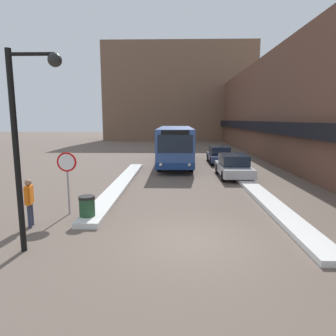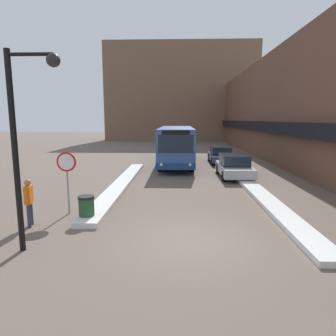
% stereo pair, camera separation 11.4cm
% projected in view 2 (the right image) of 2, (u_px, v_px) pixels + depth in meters
% --- Properties ---
extents(ground_plane, '(160.00, 160.00, 0.00)m').
position_uv_depth(ground_plane, '(191.00, 242.00, 9.17)').
color(ground_plane, '#66564C').
extents(building_row_right, '(5.50, 60.00, 9.51)m').
position_uv_depth(building_row_right, '(276.00, 109.00, 31.73)').
color(building_row_right, brown).
rests_on(building_row_right, ground_plane).
extents(building_backdrop_far, '(26.00, 8.00, 16.49)m').
position_uv_depth(building_backdrop_far, '(181.00, 94.00, 53.50)').
color(building_backdrop_far, brown).
rests_on(building_backdrop_far, ground_plane).
extents(snow_bank_left, '(0.90, 13.56, 0.21)m').
position_uv_depth(snow_bank_left, '(122.00, 184.00, 16.87)').
color(snow_bank_left, silver).
rests_on(snow_bank_left, ground_plane).
extents(snow_bank_right, '(0.90, 16.17, 0.19)m').
position_uv_depth(snow_bank_right, '(256.00, 190.00, 15.45)').
color(snow_bank_right, silver).
rests_on(snow_bank_right, ground_plane).
extents(city_bus, '(2.63, 10.80, 3.05)m').
position_uv_depth(city_bus, '(176.00, 144.00, 24.50)').
color(city_bus, '#335193').
rests_on(city_bus, ground_plane).
extents(parked_car_front, '(1.90, 4.36, 1.46)m').
position_uv_depth(parked_car_front, '(234.00, 166.00, 19.24)').
color(parked_car_front, '#B7B7BC').
rests_on(parked_car_front, ground_plane).
extents(parked_car_middle, '(1.82, 4.24, 1.41)m').
position_uv_depth(parked_car_middle, '(221.00, 155.00, 25.52)').
color(parked_car_middle, navy).
rests_on(parked_car_middle, ground_plane).
extents(stop_sign, '(0.76, 0.08, 2.46)m').
position_uv_depth(stop_sign, '(67.00, 169.00, 11.59)').
color(stop_sign, gray).
rests_on(stop_sign, ground_plane).
extents(street_lamp, '(1.46, 0.36, 5.51)m').
position_uv_depth(street_lamp, '(25.00, 128.00, 8.00)').
color(street_lamp, black).
rests_on(street_lamp, ground_plane).
extents(pedestrian, '(0.30, 0.54, 1.68)m').
position_uv_depth(pedestrian, '(29.00, 198.00, 10.33)').
color(pedestrian, '#333851').
rests_on(pedestrian, ground_plane).
extents(trash_bin, '(0.59, 0.59, 0.95)m').
position_uv_depth(trash_bin, '(87.00, 208.00, 10.94)').
color(trash_bin, '#234C2D').
rests_on(trash_bin, ground_plane).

